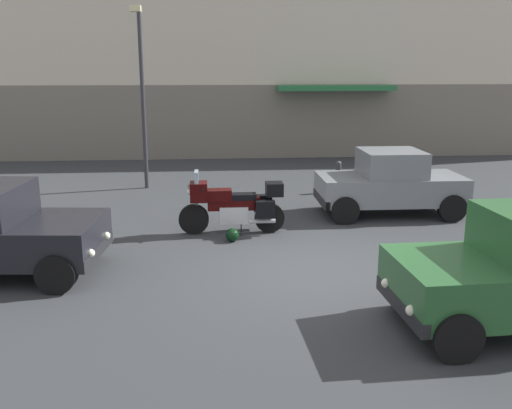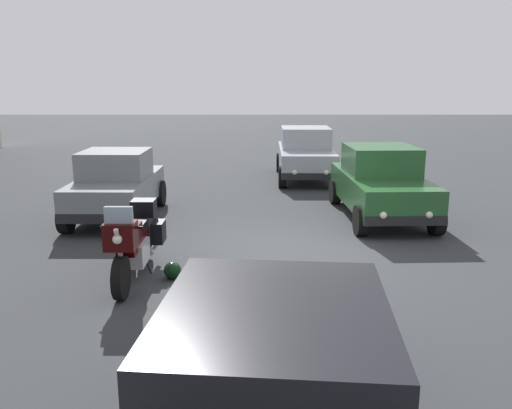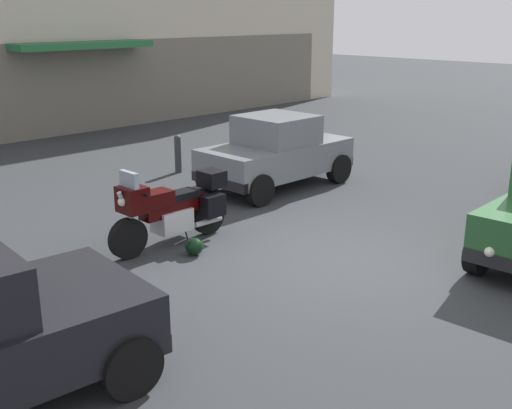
{
  "view_description": "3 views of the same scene",
  "coord_description": "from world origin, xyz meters",
  "px_view_note": "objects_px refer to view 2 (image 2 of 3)",
  "views": [
    {
      "loc": [
        -1.82,
        -9.1,
        3.49
      ],
      "look_at": [
        -1.01,
        0.93,
        1.01
      ],
      "focal_mm": 39.47,
      "sensor_mm": 36.0,
      "label": 1
    },
    {
      "loc": [
        -9.43,
        0.54,
        3.1
      ],
      "look_at": [
        -0.15,
        0.57,
        0.93
      ],
      "focal_mm": 37.33,
      "sensor_mm": 36.0,
      "label": 2
    },
    {
      "loc": [
        -7.26,
        -5.26,
        3.62
      ],
      "look_at": [
        -1.07,
        0.88,
        0.97
      ],
      "focal_mm": 44.19,
      "sensor_mm": 36.0,
      "label": 3
    }
  ],
  "objects_px": {
    "car_compact_side": "(116,185)",
    "car_hatchback_near": "(305,154)",
    "car_wagon_end": "(381,183)",
    "motorcycle": "(133,241)",
    "helmet": "(172,270)",
    "car_sedan_far": "(274,406)"
  },
  "relations": [
    {
      "from": "car_compact_side",
      "to": "car_wagon_end",
      "type": "xyz_separation_m",
      "value": [
        0.1,
        -6.04,
        0.04
      ]
    },
    {
      "from": "car_hatchback_near",
      "to": "car_wagon_end",
      "type": "bearing_deg",
      "value": 15.62
    },
    {
      "from": "car_hatchback_near",
      "to": "car_sedan_far",
      "type": "height_order",
      "value": "car_hatchback_near"
    },
    {
      "from": "helmet",
      "to": "car_compact_side",
      "type": "xyz_separation_m",
      "value": [
        3.85,
        1.86,
        0.63
      ]
    },
    {
      "from": "car_compact_side",
      "to": "car_wagon_end",
      "type": "relative_size",
      "value": 0.89
    },
    {
      "from": "car_hatchback_near",
      "to": "car_wagon_end",
      "type": "xyz_separation_m",
      "value": [
        -4.89,
        -1.3,
        0.0
      ]
    },
    {
      "from": "car_hatchback_near",
      "to": "car_compact_side",
      "type": "xyz_separation_m",
      "value": [
        -5.0,
        4.75,
        -0.04
      ]
    },
    {
      "from": "car_sedan_far",
      "to": "helmet",
      "type": "bearing_deg",
      "value": 22.86
    },
    {
      "from": "helmet",
      "to": "car_sedan_far",
      "type": "bearing_deg",
      "value": -162.08
    },
    {
      "from": "car_compact_side",
      "to": "car_wagon_end",
      "type": "bearing_deg",
      "value": -88.63
    },
    {
      "from": "motorcycle",
      "to": "car_wagon_end",
      "type": "distance_m",
      "value": 6.18
    },
    {
      "from": "car_sedan_far",
      "to": "car_compact_side",
      "type": "relative_size",
      "value": 1.34
    },
    {
      "from": "motorcycle",
      "to": "helmet",
      "type": "bearing_deg",
      "value": 84.38
    },
    {
      "from": "car_sedan_far",
      "to": "car_compact_side",
      "type": "bearing_deg",
      "value": 26.54
    },
    {
      "from": "car_hatchback_near",
      "to": "car_compact_side",
      "type": "bearing_deg",
      "value": -42.73
    },
    {
      "from": "car_compact_side",
      "to": "motorcycle",
      "type": "bearing_deg",
      "value": -161.45
    },
    {
      "from": "car_sedan_far",
      "to": "car_wagon_end",
      "type": "height_order",
      "value": "car_wagon_end"
    },
    {
      "from": "car_sedan_far",
      "to": "motorcycle",
      "type": "bearing_deg",
      "value": 29.25
    },
    {
      "from": "motorcycle",
      "to": "car_hatchback_near",
      "type": "distance_m",
      "value": 9.46
    },
    {
      "from": "motorcycle",
      "to": "helmet",
      "type": "relative_size",
      "value": 8.07
    },
    {
      "from": "car_wagon_end",
      "to": "car_compact_side",
      "type": "bearing_deg",
      "value": -91.28
    },
    {
      "from": "car_compact_side",
      "to": "car_hatchback_near",
      "type": "bearing_deg",
      "value": -43.13
    }
  ]
}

